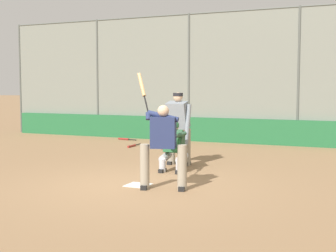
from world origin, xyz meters
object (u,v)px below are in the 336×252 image
(batter_at_plate, at_px, (163,144))
(spare_bat_third_base_side, at_px, (125,139))
(spare_bat_near_backstop, at_px, (133,146))
(umpire_home, at_px, (178,126))
(catcher_behind_plate, at_px, (173,145))

(batter_at_plate, bearing_deg, spare_bat_third_base_side, -71.06)
(batter_at_plate, distance_m, spare_bat_near_backstop, 6.24)
(umpire_home, height_order, spare_bat_near_backstop, umpire_home)
(umpire_home, bearing_deg, spare_bat_near_backstop, -42.96)
(spare_bat_near_backstop, bearing_deg, catcher_behind_plate, 38.38)
(batter_at_plate, height_order, catcher_behind_plate, batter_at_plate)
(catcher_behind_plate, distance_m, umpire_home, 0.94)
(catcher_behind_plate, height_order, spare_bat_third_base_side, catcher_behind_plate)
(catcher_behind_plate, relative_size, umpire_home, 0.65)
(batter_at_plate, height_order, umpire_home, batter_at_plate)
(batter_at_plate, height_order, spare_bat_near_backstop, batter_at_plate)
(batter_at_plate, relative_size, spare_bat_near_backstop, 2.51)
(catcher_behind_plate, xyz_separation_m, spare_bat_near_backstop, (2.84, -3.47, -0.55))
(batter_at_plate, distance_m, spare_bat_third_base_side, 8.15)
(spare_bat_near_backstop, bearing_deg, umpire_home, 43.90)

